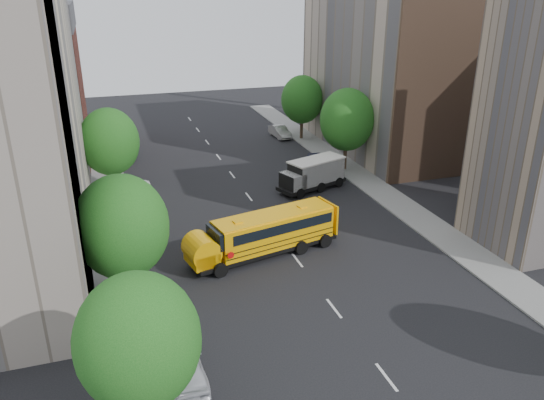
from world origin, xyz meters
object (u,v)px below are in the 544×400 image
street_tree_1 (122,227)px  parked_car_2 (123,148)px  safari_truck (312,174)px  street_tree_5 (302,100)px  school_bus (263,233)px  parked_car_1 (142,188)px  street_tree_2 (109,142)px  street_tree_0 (138,341)px  parked_car_0 (186,368)px  parked_car_4 (322,163)px  parked_car_5 (280,132)px  street_tree_4 (347,120)px

street_tree_1 → parked_car_2: (1.40, 29.79, -4.18)m
parked_car_2 → safari_truck: bearing=138.1°
street_tree_5 → parked_car_2: 20.97m
school_bus → safari_truck: 13.09m
parked_car_2 → parked_car_1: bearing=97.3°
street_tree_5 → street_tree_2: bearing=-151.4°
street_tree_0 → parked_car_2: bearing=88.0°
street_tree_0 → street_tree_5: (22.00, 40.00, 0.06)m
street_tree_0 → street_tree_5: size_ratio=0.99×
parked_car_0 → school_bus: bearing=-124.2°
street_tree_0 → parked_car_2: (1.40, 39.79, -3.87)m
street_tree_5 → parked_car_4: size_ratio=1.60×
safari_truck → parked_car_5: 17.77m
street_tree_2 → street_tree_1: bearing=-90.0°
parked_car_1 → parked_car_2: 12.61m
street_tree_0 → parked_car_1: bearing=85.4°
street_tree_1 → parked_car_4: 27.45m
parked_car_2 → parked_car_5: (18.40, 1.70, -0.07)m
street_tree_2 → parked_car_1: bearing=-19.9°
street_tree_2 → school_bus: 17.42m
street_tree_4 → parked_car_5: size_ratio=1.92×
parked_car_4 → safari_truck: bearing=-120.9°
street_tree_4 → parked_car_4: 4.84m
street_tree_0 → street_tree_1: bearing=90.0°
street_tree_0 → safari_truck: (16.91, 23.97, -3.17)m
school_bus → parked_car_0: bearing=-135.9°
parked_car_0 → parked_car_5: size_ratio=1.01×
street_tree_0 → safari_truck: size_ratio=1.08×
street_tree_5 → street_tree_1: bearing=-126.3°
school_bus → parked_car_4: school_bus is taller
street_tree_0 → parked_car_0: street_tree_0 is taller
street_tree_2 → parked_car_0: bearing=-85.5°
street_tree_2 → parked_car_4: bearing=1.6°
street_tree_2 → safari_truck: street_tree_2 is taller
street_tree_2 → safari_truck: (16.91, -4.03, -3.36)m
parked_car_0 → street_tree_4: bearing=-129.2°
parked_car_1 → parked_car_5: bearing=-144.8°
school_bus → parked_car_0: (-7.09, -10.77, -0.92)m
parked_car_2 → parked_car_4: size_ratio=1.18×
parked_car_1 → parked_car_2: parked_car_2 is taller
street_tree_2 → parked_car_0: size_ratio=1.81×
street_tree_0 → parked_car_4: size_ratio=1.58×
street_tree_5 → parked_car_1: street_tree_5 is taller
safari_truck → parked_car_2: bearing=115.0°
parked_car_1 → parked_car_0: bearing=85.6°
parked_car_2 → parked_car_4: parked_car_4 is taller
parked_car_4 → street_tree_1: bearing=-135.5°
street_tree_5 → parked_car_2: bearing=-179.4°
street_tree_5 → parked_car_0: 42.50m
parked_car_1 → parked_car_5: size_ratio=0.93×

